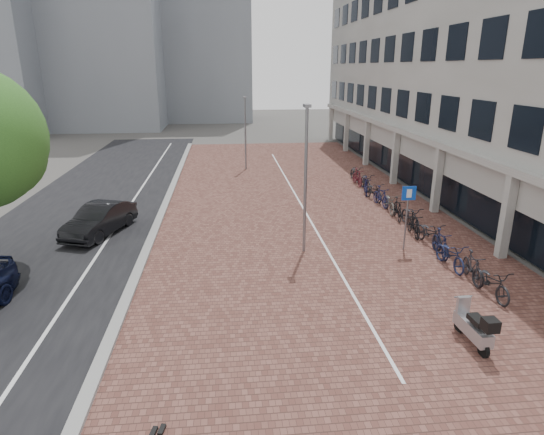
# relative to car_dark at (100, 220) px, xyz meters

# --- Properties ---
(ground) EXTENTS (140.00, 140.00, 0.00)m
(ground) POSITION_rel_car_dark_xyz_m (7.44, -8.37, -0.68)
(ground) COLOR #474442
(ground) RESTS_ON ground
(plaza_brick) EXTENTS (14.50, 42.00, 0.04)m
(plaza_brick) POSITION_rel_car_dark_xyz_m (9.44, 3.63, -0.67)
(plaza_brick) COLOR brown
(plaza_brick) RESTS_ON ground
(street_asphalt) EXTENTS (8.00, 50.00, 0.03)m
(street_asphalt) POSITION_rel_car_dark_xyz_m (-1.56, 3.63, -0.67)
(street_asphalt) COLOR black
(street_asphalt) RESTS_ON ground
(curb) EXTENTS (0.35, 42.00, 0.14)m
(curb) POSITION_rel_car_dark_xyz_m (2.34, 3.63, -0.61)
(curb) COLOR gray
(curb) RESTS_ON ground
(lane_line) EXTENTS (0.12, 44.00, 0.00)m
(lane_line) POSITION_rel_car_dark_xyz_m (0.44, 3.63, -0.66)
(lane_line) COLOR white
(lane_line) RESTS_ON street_asphalt
(parking_line) EXTENTS (0.10, 30.00, 0.00)m
(parking_line) POSITION_rel_car_dark_xyz_m (9.64, 3.63, -0.64)
(parking_line) COLOR white
(parking_line) RESTS_ON plaza_brick
(office_building) EXTENTS (8.40, 40.00, 15.00)m
(office_building) POSITION_rel_car_dark_xyz_m (20.41, 7.63, 7.76)
(office_building) COLOR #A7A7A2
(office_building) RESTS_ON ground
(bg_towers) EXTENTS (33.00, 23.00, 32.00)m
(bg_towers) POSITION_rel_car_dark_xyz_m (-6.90, 40.56, 13.29)
(bg_towers) COLOR gray
(bg_towers) RESTS_ON ground
(car_dark) EXTENTS (2.71, 4.37, 1.36)m
(car_dark) POSITION_rel_car_dark_xyz_m (0.00, 0.00, 0.00)
(car_dark) COLOR black
(car_dark) RESTS_ON ground
(shoes) EXTENTS (0.43, 0.38, 0.09)m
(shoes) POSITION_rel_car_dark_xyz_m (4.07, -12.35, -0.63)
(shoes) COLOR black
(shoes) RESTS_ON ground
(scooter_front) EXTENTS (0.58, 1.70, 1.16)m
(scooter_front) POSITION_rel_car_dark_xyz_m (12.06, -9.92, -0.10)
(scooter_front) COLOR #9F9EA3
(scooter_front) RESTS_ON ground
(parking_sign) EXTENTS (0.56, 0.09, 2.69)m
(parking_sign) POSITION_rel_car_dark_xyz_m (12.76, -3.24, 1.15)
(parking_sign) COLOR slate
(parking_sign) RESTS_ON ground
(lamp_near) EXTENTS (0.12, 0.12, 5.77)m
(lamp_near) POSITION_rel_car_dark_xyz_m (8.68, -2.98, 2.21)
(lamp_near) COLOR slate
(lamp_near) RESTS_ON ground
(lamp_far) EXTENTS (0.12, 0.12, 5.10)m
(lamp_far) POSITION_rel_car_dark_xyz_m (7.12, 12.94, 1.87)
(lamp_far) COLOR slate
(lamp_far) RESTS_ON ground
(bike_row) EXTENTS (1.18, 18.10, 1.05)m
(bike_row) POSITION_rel_car_dark_xyz_m (13.95, 0.68, -0.16)
(bike_row) COLOR black
(bike_row) RESTS_ON ground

